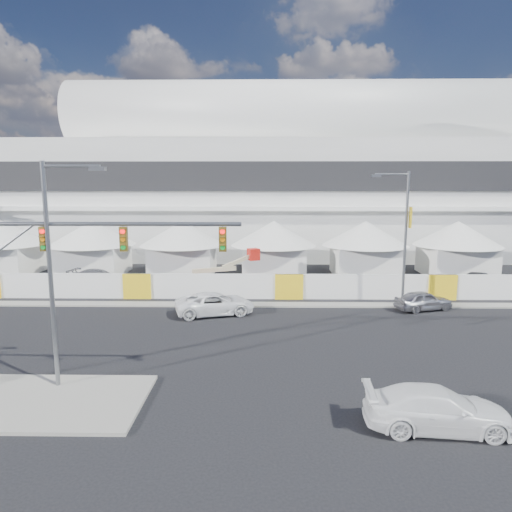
{
  "coord_description": "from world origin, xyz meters",
  "views": [
    {
      "loc": [
        3.95,
        -20.64,
        9.07
      ],
      "look_at": [
        3.47,
        10.0,
        4.15
      ],
      "focal_mm": 32.0,
      "sensor_mm": 36.0,
      "label": 1
    }
  ],
  "objects_px": {
    "pickup_near": "(437,409)",
    "lot_car_b": "(483,280)",
    "traffic_mast": "(30,283)",
    "pickup_curb": "(215,304)",
    "lot_car_c": "(98,278)",
    "streetlight_median": "(55,260)",
    "streetlight_curb": "(403,229)",
    "boom_lift": "(209,283)",
    "sedan_silver": "(423,300)"
  },
  "relations": [
    {
      "from": "traffic_mast",
      "to": "boom_lift",
      "type": "height_order",
      "value": "traffic_mast"
    },
    {
      "from": "lot_car_c",
      "to": "pickup_near",
      "type": "bearing_deg",
      "value": -125.67
    },
    {
      "from": "pickup_near",
      "to": "lot_car_b",
      "type": "height_order",
      "value": "pickup_near"
    },
    {
      "from": "lot_car_b",
      "to": "boom_lift",
      "type": "distance_m",
      "value": 23.89
    },
    {
      "from": "sedan_silver",
      "to": "pickup_near",
      "type": "bearing_deg",
      "value": 145.22
    },
    {
      "from": "sedan_silver",
      "to": "pickup_near",
      "type": "relative_size",
      "value": 0.77
    },
    {
      "from": "sedan_silver",
      "to": "traffic_mast",
      "type": "xyz_separation_m",
      "value": [
        -21.72,
        -12.88,
        4.06
      ]
    },
    {
      "from": "streetlight_median",
      "to": "lot_car_b",
      "type": "bearing_deg",
      "value": 35.76
    },
    {
      "from": "sedan_silver",
      "to": "streetlight_median",
      "type": "height_order",
      "value": "streetlight_median"
    },
    {
      "from": "streetlight_curb",
      "to": "boom_lift",
      "type": "bearing_deg",
      "value": 166.62
    },
    {
      "from": "sedan_silver",
      "to": "streetlight_median",
      "type": "relative_size",
      "value": 0.42
    },
    {
      "from": "pickup_near",
      "to": "lot_car_b",
      "type": "bearing_deg",
      "value": -25.02
    },
    {
      "from": "lot_car_b",
      "to": "streetlight_curb",
      "type": "bearing_deg",
      "value": 141.86
    },
    {
      "from": "pickup_near",
      "to": "streetlight_curb",
      "type": "height_order",
      "value": "streetlight_curb"
    },
    {
      "from": "pickup_near",
      "to": "boom_lift",
      "type": "xyz_separation_m",
      "value": [
        -10.93,
        20.7,
        0.17
      ]
    },
    {
      "from": "pickup_curb",
      "to": "boom_lift",
      "type": "bearing_deg",
      "value": -4.48
    },
    {
      "from": "lot_car_b",
      "to": "streetlight_median",
      "type": "distance_m",
      "value": 35.1
    },
    {
      "from": "lot_car_b",
      "to": "boom_lift",
      "type": "relative_size",
      "value": 0.57
    },
    {
      "from": "pickup_curb",
      "to": "lot_car_c",
      "type": "bearing_deg",
      "value": 37.91
    },
    {
      "from": "pickup_curb",
      "to": "streetlight_curb",
      "type": "xyz_separation_m",
      "value": [
        13.49,
        2.39,
        4.98
      ]
    },
    {
      "from": "pickup_curb",
      "to": "traffic_mast",
      "type": "xyz_separation_m",
      "value": [
        -6.82,
        -11.55,
        4.01
      ]
    },
    {
      "from": "streetlight_curb",
      "to": "boom_lift",
      "type": "relative_size",
      "value": 1.37
    },
    {
      "from": "streetlight_curb",
      "to": "lot_car_c",
      "type": "bearing_deg",
      "value": 166.29
    },
    {
      "from": "sedan_silver",
      "to": "streetlight_curb",
      "type": "height_order",
      "value": "streetlight_curb"
    },
    {
      "from": "streetlight_curb",
      "to": "streetlight_median",
      "type": "bearing_deg",
      "value": -143.57
    },
    {
      "from": "lot_car_c",
      "to": "boom_lift",
      "type": "bearing_deg",
      "value": -91.99
    },
    {
      "from": "sedan_silver",
      "to": "boom_lift",
      "type": "xyz_separation_m",
      "value": [
        -16.01,
        4.52,
        0.24
      ]
    },
    {
      "from": "sedan_silver",
      "to": "pickup_curb",
      "type": "distance_m",
      "value": 14.96
    },
    {
      "from": "pickup_curb",
      "to": "traffic_mast",
      "type": "height_order",
      "value": "traffic_mast"
    },
    {
      "from": "lot_car_c",
      "to": "boom_lift",
      "type": "height_order",
      "value": "boom_lift"
    },
    {
      "from": "streetlight_median",
      "to": "streetlight_curb",
      "type": "distance_m",
      "value": 23.68
    },
    {
      "from": "streetlight_median",
      "to": "streetlight_curb",
      "type": "relative_size",
      "value": 0.99
    },
    {
      "from": "lot_car_c",
      "to": "traffic_mast",
      "type": "relative_size",
      "value": 0.43
    },
    {
      "from": "streetlight_median",
      "to": "pickup_curb",
      "type": "bearing_deg",
      "value": 64.51
    },
    {
      "from": "pickup_curb",
      "to": "pickup_near",
      "type": "height_order",
      "value": "pickup_near"
    },
    {
      "from": "streetlight_curb",
      "to": "lot_car_b",
      "type": "bearing_deg",
      "value": 34.32
    },
    {
      "from": "sedan_silver",
      "to": "streetlight_curb",
      "type": "xyz_separation_m",
      "value": [
        -1.41,
        1.05,
        5.04
      ]
    },
    {
      "from": "streetlight_median",
      "to": "pickup_near",
      "type": "bearing_deg",
      "value": -11.65
    },
    {
      "from": "sedan_silver",
      "to": "streetlight_curb",
      "type": "bearing_deg",
      "value": 35.99
    },
    {
      "from": "traffic_mast",
      "to": "pickup_near",
      "type": "bearing_deg",
      "value": -11.2
    },
    {
      "from": "lot_car_c",
      "to": "streetlight_median",
      "type": "xyz_separation_m",
      "value": [
        5.65,
        -20.09,
        5.04
      ]
    },
    {
      "from": "lot_car_b",
      "to": "streetlight_median",
      "type": "bearing_deg",
      "value": 143.3
    },
    {
      "from": "pickup_curb",
      "to": "lot_car_b",
      "type": "relative_size",
      "value": 1.34
    },
    {
      "from": "pickup_near",
      "to": "streetlight_median",
      "type": "height_order",
      "value": "streetlight_median"
    },
    {
      "from": "pickup_near",
      "to": "streetlight_curb",
      "type": "bearing_deg",
      "value": -8.42
    },
    {
      "from": "streetlight_curb",
      "to": "boom_lift",
      "type": "height_order",
      "value": "streetlight_curb"
    },
    {
      "from": "lot_car_c",
      "to": "streetlight_median",
      "type": "relative_size",
      "value": 0.53
    },
    {
      "from": "traffic_mast",
      "to": "boom_lift",
      "type": "distance_m",
      "value": 18.71
    },
    {
      "from": "sedan_silver",
      "to": "boom_lift",
      "type": "height_order",
      "value": "boom_lift"
    },
    {
      "from": "pickup_near",
      "to": "streetlight_median",
      "type": "bearing_deg",
      "value": 81.94
    }
  ]
}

